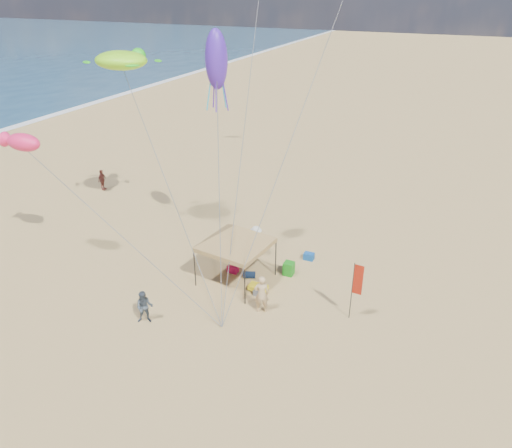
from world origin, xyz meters
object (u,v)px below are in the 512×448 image
object	(u,v)px
canopy_tent	(235,227)
beach_cart	(258,287)
cooler_blue	(309,256)
chair_green	(289,268)
chair_yellow	(210,246)
person_near_c	(256,241)
person_near_a	(261,294)
person_far_a	(102,180)
cooler_red	(233,269)
feather_flag	(356,283)
person_near_b	(145,307)

from	to	relation	value
canopy_tent	beach_cart	distance (m)	3.15
cooler_blue	chair_green	size ratio (longest dim) A/B	0.77
chair_green	chair_yellow	size ratio (longest dim) A/B	1.00
chair_green	person_near_c	bearing A→B (deg)	155.55
canopy_tent	chair_green	xyz separation A→B (m)	(2.22, 1.57, -2.65)
person_near_a	chair_green	bearing A→B (deg)	-119.13
person_far_a	cooler_red	bearing A→B (deg)	-123.42
beach_cart	person_far_a	world-z (taller)	person_far_a
feather_flag	cooler_red	xyz separation A→B (m)	(-6.58, 1.28, -1.73)
canopy_tent	person_far_a	xyz separation A→B (m)	(-13.93, 6.61, -2.24)
chair_yellow	cooler_blue	bearing A→B (deg)	15.46
canopy_tent	feather_flag	xyz separation A→B (m)	(6.09, -0.68, -1.07)
person_near_b	person_far_a	world-z (taller)	person_near_b
cooler_red	person_near_b	world-z (taller)	person_near_b
feather_flag	cooler_red	size ratio (longest dim) A/B	5.31
cooler_red	canopy_tent	bearing A→B (deg)	-50.92
cooler_blue	person_far_a	size ratio (longest dim) A/B	0.36
chair_green	person_near_c	xyz separation A→B (m)	(-2.30, 1.05, 0.54)
chair_green	person_near_b	xyz separation A→B (m)	(-4.41, -6.14, 0.43)
person_near_c	beach_cart	bearing A→B (deg)	115.35
cooler_red	person_near_b	xyz separation A→B (m)	(-1.70, -5.17, 0.59)
canopy_tent	cooler_red	distance (m)	2.91
canopy_tent	person_near_c	bearing A→B (deg)	91.80
chair_green	person_far_a	distance (m)	16.92
feather_flag	beach_cart	bearing A→B (deg)	176.78
chair_yellow	beach_cart	world-z (taller)	chair_yellow
cooler_blue	person_near_b	distance (m)	9.36
chair_yellow	person_near_c	world-z (taller)	person_near_c
cooler_blue	person_near_c	size ratio (longest dim) A/B	0.30
canopy_tent	cooler_red	bearing A→B (deg)	129.08
person_near_c	cooler_red	bearing A→B (deg)	78.08
canopy_tent	cooler_blue	world-z (taller)	canopy_tent
cooler_blue	chair_yellow	bearing A→B (deg)	-164.54
feather_flag	person_far_a	distance (m)	21.34
canopy_tent	beach_cart	xyz separation A→B (m)	(1.38, -0.41, -2.80)
cooler_blue	person_near_c	bearing A→B (deg)	-164.21
person_near_a	person_near_c	distance (m)	4.96
chair_yellow	person_near_b	xyz separation A→B (m)	(0.37, -6.52, 0.43)
canopy_tent	person_near_c	xyz separation A→B (m)	(-0.08, 2.61, -2.11)
chair_green	beach_cart	world-z (taller)	chair_green
chair_green	chair_yellow	xyz separation A→B (m)	(-4.77, 0.38, 0.00)
canopy_tent	person_near_b	size ratio (longest dim) A/B	3.71
canopy_tent	person_near_b	distance (m)	5.53
person_near_a	cooler_blue	bearing A→B (deg)	-124.02
canopy_tent	chair_yellow	bearing A→B (deg)	142.73
canopy_tent	person_far_a	world-z (taller)	canopy_tent
cooler_red	cooler_blue	size ratio (longest dim) A/B	1.00
cooler_blue	chair_green	bearing A→B (deg)	-104.62
chair_yellow	beach_cart	distance (m)	4.59
beach_cart	person_near_b	world-z (taller)	person_near_b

